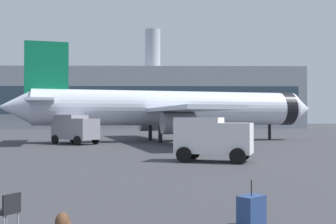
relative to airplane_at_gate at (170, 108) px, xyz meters
name	(u,v)px	position (x,y,z in m)	size (l,w,h in m)	color
airplane_at_gate	(170,108)	(0.00, 0.00, 0.00)	(35.38, 32.20, 10.50)	silver
service_truck	(75,128)	(-9.60, -4.92, -2.05)	(5.12, 4.72, 2.90)	gray
cargo_van	(213,137)	(2.00, -21.77, -2.21)	(4.81, 3.48, 2.60)	white
safety_cone_near	(209,135)	(5.41, 9.69, -3.33)	(0.44, 0.44, 0.67)	#F2590C
safety_cone_mid	(72,137)	(-11.54, 2.91, -3.26)	(0.44, 0.44, 0.81)	#F2590C
rolling_suitcase	(251,211)	(1.05, -36.54, -3.27)	(0.74, 0.73, 1.10)	navy
traveller_backpack	(63,224)	(-3.19, -37.03, -3.42)	(0.36, 0.40, 0.48)	brown
gate_chair	(8,209)	(-4.49, -36.80, -3.16)	(0.65, 0.65, 0.86)	black
terminal_building	(133,99)	(-9.29, 73.85, 4.60)	(93.40, 23.51, 28.33)	#9EA3AD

